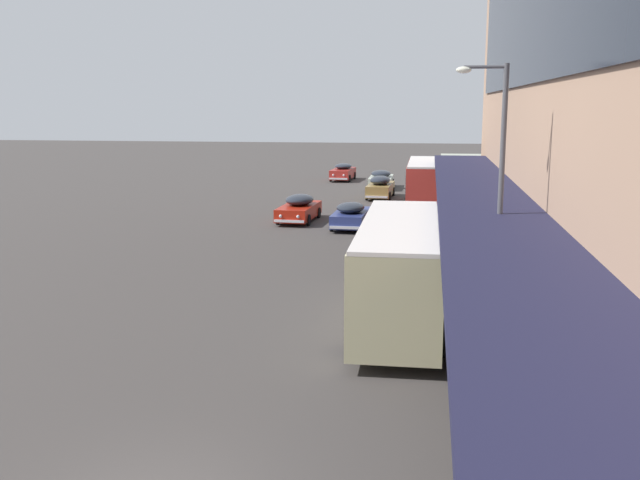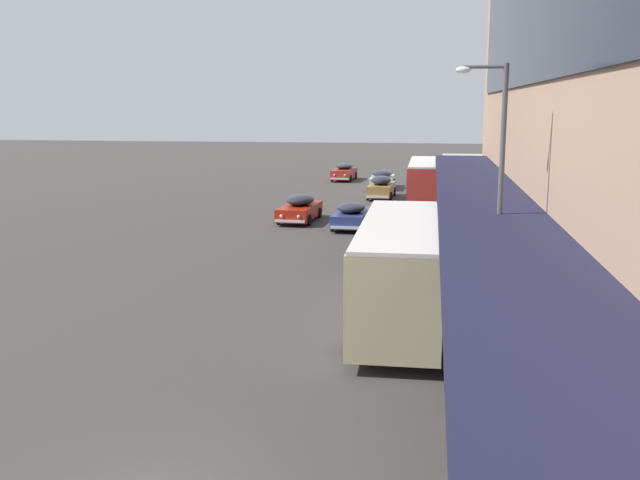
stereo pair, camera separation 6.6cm
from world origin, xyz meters
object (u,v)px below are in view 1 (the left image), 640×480
at_px(sedan_far_back, 299,208).
at_px(pedestrian_at_kerb, 564,348).
at_px(sedan_oncoming_front, 351,215).
at_px(sedan_trailing_mid, 381,179).
at_px(sedan_second_mid, 343,172).
at_px(transit_bus_kerbside_rear, 400,265).
at_px(fire_hydrant, 489,275).
at_px(sedan_oncoming_rear, 380,187).
at_px(street_lamp, 496,178).
at_px(transit_bus_kerbside_front, 426,181).

height_order(sedan_far_back, pedestrian_at_kerb, pedestrian_at_kerb).
bearing_deg(sedan_oncoming_front, sedan_trailing_mid, 89.05).
distance_m(sedan_oncoming_front, sedan_far_back, 3.79).
height_order(sedan_second_mid, sedan_far_back, sedan_far_back).
bearing_deg(sedan_far_back, sedan_second_mid, 90.63).
distance_m(transit_bus_kerbside_rear, sedan_second_mid, 43.22).
xyz_separation_m(sedan_trailing_mid, fire_hydrant, (6.21, -31.87, -0.25)).
xyz_separation_m(sedan_oncoming_rear, sedan_trailing_mid, (-0.38, 6.29, -0.06)).
height_order(sedan_oncoming_front, sedan_trailing_mid, sedan_trailing_mid).
bearing_deg(transit_bus_kerbside_rear, street_lamp, -4.18).
bearing_deg(sedan_trailing_mid, fire_hydrant, -78.97).
xyz_separation_m(sedan_second_mid, sedan_oncoming_rear, (4.24, -12.19, 0.04)).
height_order(transit_bus_kerbside_front, street_lamp, street_lamp).
xyz_separation_m(sedan_far_back, street_lamp, (9.44, -19.32, 3.82)).
bearing_deg(fire_hydrant, transit_bus_kerbside_rear, -122.60).
bearing_deg(street_lamp, sedan_oncoming_front, 109.51).
height_order(transit_bus_kerbside_front, fire_hydrant, transit_bus_kerbside_front).
relative_size(sedan_second_mid, fire_hydrant, 6.83).
bearing_deg(sedan_second_mid, transit_bus_kerbside_front, -65.64).
bearing_deg(sedan_far_back, transit_bus_kerbside_rear, -70.72).
distance_m(sedan_oncoming_rear, sedan_far_back, 12.01).
relative_size(sedan_oncoming_rear, sedan_oncoming_front, 1.08).
distance_m(transit_bus_kerbside_front, transit_bus_kerbside_rear, 25.94).
xyz_separation_m(sedan_oncoming_front, sedan_far_back, (-3.27, 1.90, 0.05)).
height_order(sedan_second_mid, sedan_oncoming_front, sedan_second_mid).
height_order(transit_bus_kerbside_rear, fire_hydrant, transit_bus_kerbside_rear).
bearing_deg(sedan_trailing_mid, sedan_oncoming_front, -90.95).
bearing_deg(transit_bus_kerbside_front, sedan_oncoming_rear, 126.38).
height_order(sedan_oncoming_rear, fire_hydrant, sedan_oncoming_rear).
height_order(sedan_second_mid, pedestrian_at_kerb, pedestrian_at_kerb).
bearing_deg(sedan_trailing_mid, transit_bus_kerbside_rear, -85.19).
height_order(sedan_oncoming_front, sedan_far_back, sedan_far_back).
height_order(transit_bus_kerbside_front, sedan_oncoming_rear, transit_bus_kerbside_front).
bearing_deg(pedestrian_at_kerb, sedan_trailing_mid, 99.62).
relative_size(transit_bus_kerbside_front, transit_bus_kerbside_rear, 0.99).
bearing_deg(sedan_oncoming_rear, transit_bus_kerbside_rear, -84.92).
height_order(transit_bus_kerbside_front, sedan_trailing_mid, transit_bus_kerbside_front).
bearing_deg(transit_bus_kerbside_front, fire_hydrant, -83.24).
distance_m(pedestrian_at_kerb, street_lamp, 6.18).
distance_m(transit_bus_kerbside_rear, pedestrian_at_kerb, 6.60).
xyz_separation_m(transit_bus_kerbside_rear, sedan_oncoming_front, (-3.42, 17.22, -1.12)).
xyz_separation_m(sedan_far_back, sedan_trailing_mid, (3.60, 17.62, -0.02)).
distance_m(transit_bus_kerbside_front, fire_hydrant, 21.24).
height_order(sedan_second_mid, sedan_oncoming_rear, sedan_oncoming_rear).
bearing_deg(transit_bus_kerbside_rear, sedan_far_back, 109.28).
bearing_deg(sedan_oncoming_front, fire_hydrant, -62.09).
xyz_separation_m(transit_bus_kerbside_rear, sedan_oncoming_rear, (-2.71, 30.45, -1.04)).
distance_m(transit_bus_kerbside_front, sedan_oncoming_rear, 5.70).
relative_size(street_lamp, fire_hydrant, 11.03).
bearing_deg(pedestrian_at_kerb, sedan_second_mid, 102.91).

